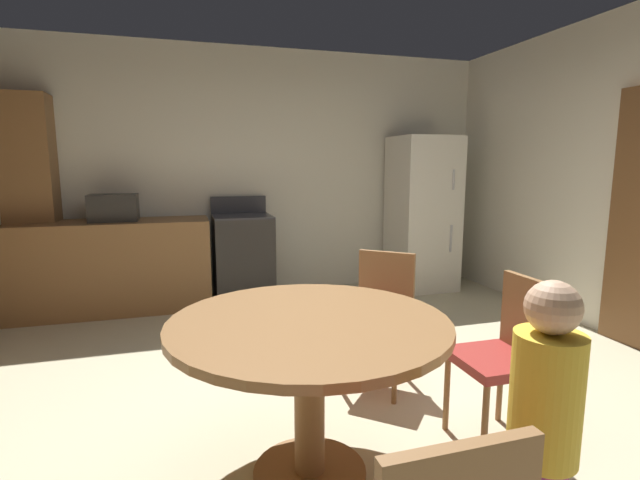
{
  "coord_description": "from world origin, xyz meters",
  "views": [
    {
      "loc": [
        -0.86,
        -2.35,
        1.44
      ],
      "look_at": [
        0.1,
        0.9,
        0.9
      ],
      "focal_mm": 26.34,
      "sensor_mm": 36.0,
      "label": 1
    }
  ],
  "objects_px": {
    "oven_range": "(243,258)",
    "microwave": "(114,208)",
    "dining_table": "(309,352)",
    "refrigerator": "(422,214)",
    "chair_east": "(507,349)",
    "chair_northeast": "(381,310)",
    "person_child": "(543,435)"
  },
  "relations": [
    {
      "from": "oven_range",
      "to": "microwave",
      "type": "height_order",
      "value": "microwave"
    },
    {
      "from": "dining_table",
      "to": "oven_range",
      "type": "bearing_deg",
      "value": 88.48
    },
    {
      "from": "oven_range",
      "to": "refrigerator",
      "type": "distance_m",
      "value": 2.12
    },
    {
      "from": "refrigerator",
      "to": "chair_east",
      "type": "relative_size",
      "value": 2.02
    },
    {
      "from": "microwave",
      "to": "chair_northeast",
      "type": "distance_m",
      "value": 2.92
    },
    {
      "from": "microwave",
      "to": "chair_east",
      "type": "distance_m",
      "value": 3.76
    },
    {
      "from": "oven_range",
      "to": "chair_east",
      "type": "bearing_deg",
      "value": -71.98
    },
    {
      "from": "microwave",
      "to": "chair_east",
      "type": "relative_size",
      "value": 0.51
    },
    {
      "from": "microwave",
      "to": "dining_table",
      "type": "height_order",
      "value": "microwave"
    },
    {
      "from": "refrigerator",
      "to": "person_child",
      "type": "height_order",
      "value": "refrigerator"
    },
    {
      "from": "refrigerator",
      "to": "microwave",
      "type": "distance_m",
      "value": 3.32
    },
    {
      "from": "dining_table",
      "to": "chair_northeast",
      "type": "bearing_deg",
      "value": 48.56
    },
    {
      "from": "microwave",
      "to": "person_child",
      "type": "distance_m",
      "value": 4.18
    },
    {
      "from": "refrigerator",
      "to": "chair_northeast",
      "type": "bearing_deg",
      "value": -124.27
    },
    {
      "from": "oven_range",
      "to": "refrigerator",
      "type": "xyz_separation_m",
      "value": [
        2.08,
        -0.05,
        0.41
      ]
    },
    {
      "from": "microwave",
      "to": "chair_east",
      "type": "bearing_deg",
      "value": -53.58
    },
    {
      "from": "oven_range",
      "to": "chair_northeast",
      "type": "height_order",
      "value": "oven_range"
    },
    {
      "from": "dining_table",
      "to": "chair_northeast",
      "type": "height_order",
      "value": "chair_northeast"
    },
    {
      "from": "chair_east",
      "to": "person_child",
      "type": "bearing_deg",
      "value": 58.62
    },
    {
      "from": "chair_northeast",
      "to": "microwave",
      "type": "bearing_deg",
      "value": -98.4
    },
    {
      "from": "chair_northeast",
      "to": "person_child",
      "type": "bearing_deg",
      "value": 36.56
    },
    {
      "from": "microwave",
      "to": "person_child",
      "type": "relative_size",
      "value": 0.4
    },
    {
      "from": "refrigerator",
      "to": "chair_northeast",
      "type": "height_order",
      "value": "refrigerator"
    },
    {
      "from": "oven_range",
      "to": "person_child",
      "type": "xyz_separation_m",
      "value": [
        0.48,
        -3.79,
        0.11
      ]
    },
    {
      "from": "refrigerator",
      "to": "person_child",
      "type": "distance_m",
      "value": 4.08
    },
    {
      "from": "chair_east",
      "to": "chair_northeast",
      "type": "relative_size",
      "value": 1.0
    },
    {
      "from": "oven_range",
      "to": "chair_east",
      "type": "xyz_separation_m",
      "value": [
        0.98,
        -3.0,
        0.03
      ]
    },
    {
      "from": "chair_east",
      "to": "person_child",
      "type": "relative_size",
      "value": 0.8
    },
    {
      "from": "oven_range",
      "to": "person_child",
      "type": "relative_size",
      "value": 1.01
    },
    {
      "from": "microwave",
      "to": "chair_east",
      "type": "height_order",
      "value": "microwave"
    },
    {
      "from": "dining_table",
      "to": "chair_east",
      "type": "relative_size",
      "value": 1.45
    },
    {
      "from": "microwave",
      "to": "refrigerator",
      "type": "bearing_deg",
      "value": -0.87
    }
  ]
}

